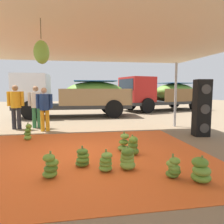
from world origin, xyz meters
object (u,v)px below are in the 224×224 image
(banana_bunch_1, at_px, (51,166))
(banana_bunch_0, at_px, (127,159))
(banana_bunch_8, at_px, (106,162))
(worker_2, at_px, (16,104))
(banana_bunch_4, at_px, (201,171))
(cargo_truck_far, at_px, (161,93))
(banana_bunch_6, at_px, (133,146))
(worker_1, at_px, (36,104))
(banana_bunch_2, at_px, (124,143))
(banana_bunch_3, at_px, (173,168))
(worker_0, at_px, (44,106))
(speaker_stack, at_px, (202,108))
(banana_bunch_7, at_px, (83,158))
(cargo_truck_main, at_px, (72,95))
(banana_bunch_5, at_px, (28,133))

(banana_bunch_1, bearing_deg, banana_bunch_0, 7.16)
(banana_bunch_8, bearing_deg, worker_2, 120.81)
(banana_bunch_4, distance_m, cargo_truck_far, 12.41)
(banana_bunch_6, height_order, worker_1, worker_1)
(banana_bunch_8, bearing_deg, banana_bunch_2, 63.42)
(banana_bunch_0, bearing_deg, banana_bunch_4, -36.45)
(banana_bunch_6, bearing_deg, worker_1, 125.69)
(banana_bunch_3, bearing_deg, worker_1, 120.94)
(worker_0, bearing_deg, worker_1, 119.92)
(speaker_stack, bearing_deg, banana_bunch_6, -149.81)
(banana_bunch_7, distance_m, cargo_truck_far, 12.24)
(banana_bunch_1, xyz_separation_m, banana_bunch_6, (1.79, 1.05, 0.01))
(banana_bunch_4, xyz_separation_m, worker_1, (-3.68, 5.77, 0.78))
(banana_bunch_4, bearing_deg, worker_2, 128.19)
(banana_bunch_0, xyz_separation_m, worker_1, (-2.60, 4.97, 0.78))
(banana_bunch_2, distance_m, banana_bunch_6, 0.38)
(banana_bunch_6, height_order, banana_bunch_8, banana_bunch_6)
(banana_bunch_3, relative_size, banana_bunch_8, 1.01)
(banana_bunch_7, relative_size, worker_0, 0.26)
(banana_bunch_1, bearing_deg, cargo_truck_main, 88.78)
(banana_bunch_6, relative_size, banana_bunch_7, 1.13)
(banana_bunch_2, bearing_deg, banana_bunch_5, 148.92)
(cargo_truck_main, relative_size, worker_1, 3.74)
(banana_bunch_5, height_order, banana_bunch_6, banana_bunch_5)
(banana_bunch_8, distance_m, worker_2, 5.73)
(banana_bunch_5, relative_size, cargo_truck_main, 0.09)
(banana_bunch_5, bearing_deg, worker_2, 113.26)
(banana_bunch_2, height_order, worker_2, worker_2)
(banana_bunch_2, relative_size, worker_1, 0.29)
(banana_bunch_7, bearing_deg, banana_bunch_6, 25.49)
(cargo_truck_far, bearing_deg, banana_bunch_6, -115.86)
(banana_bunch_1, distance_m, speaker_stack, 5.39)
(banana_bunch_6, bearing_deg, banana_bunch_3, -75.64)
(banana_bunch_0, xyz_separation_m, banana_bunch_5, (-2.49, 2.83, 0.03))
(banana_bunch_4, distance_m, speaker_stack, 3.97)
(banana_bunch_3, xyz_separation_m, banana_bunch_5, (-3.19, 3.38, 0.05))
(banana_bunch_1, height_order, worker_0, worker_0)
(banana_bunch_6, xyz_separation_m, worker_0, (-2.51, 3.35, 0.73))
(banana_bunch_2, relative_size, banana_bunch_7, 1.16)
(worker_0, xyz_separation_m, worker_2, (-1.17, 0.61, 0.06))
(banana_bunch_0, bearing_deg, banana_bunch_5, 131.27)
(cargo_truck_main, xyz_separation_m, speaker_stack, (4.43, -5.87, -0.31))
(banana_bunch_8, bearing_deg, banana_bunch_4, -26.29)
(banana_bunch_2, bearing_deg, banana_bunch_3, -73.91)
(banana_bunch_8, height_order, worker_1, worker_1)
(banana_bunch_6, bearing_deg, cargo_truck_far, 64.14)
(banana_bunch_5, bearing_deg, banana_bunch_4, -45.51)
(cargo_truck_far, height_order, speaker_stack, cargo_truck_far)
(banana_bunch_3, distance_m, banana_bunch_4, 0.45)
(banana_bunch_3, bearing_deg, worker_0, 121.10)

